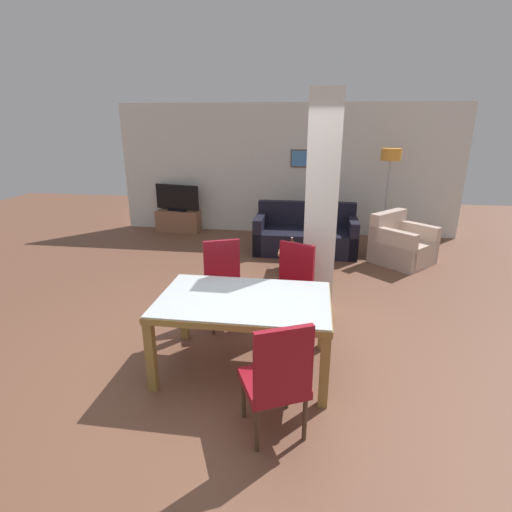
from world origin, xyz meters
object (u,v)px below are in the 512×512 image
Objects in this scene: armchair at (401,246)px; floor_lamp at (390,163)px; coffee_table at (301,260)px; dining_table at (244,312)px; sofa at (305,236)px; dining_chair_near_right at (277,377)px; dining_chair_far_right at (292,284)px; tv_stand at (179,221)px; tv_screen at (177,198)px; bottle at (292,246)px; dining_chair_far_left at (224,281)px.

armchair is 1.70m from floor_lamp.
armchair reaches higher than coffee_table.
dining_table is 3.93m from sofa.
dining_chair_near_right reaches higher than armchair.
dining_chair_far_right is 1.07× the size of tv_stand.
sofa is 1.00× the size of floor_lamp.
tv_screen reaches higher than armchair.
sofa is at bearing 81.61° from bottle.
dining_chair_far_right is (0.40, 0.93, -0.08)m from dining_table.
armchair reaches higher than dining_table.
coffee_table is at bearing 64.33° from dining_chair_near_right.
tv_screen is at bearing -65.42° from armchair.
floor_lamp reaches higher than dining_chair_far_right.
dining_table is at bearing 90.00° from dining_chair_far_left.
sofa reaches higher than dining_table.
dining_chair_near_right is 0.54× the size of sofa.
tv_stand is (-2.74, 4.00, -0.30)m from dining_chair_far_right.
sofa is at bearing 88.23° from coffee_table.
dining_chair_far_left is at bearing 128.60° from tv_screen.
sofa is 1.28m from bottle.
dining_chair_far_right is at bearing 157.05° from dining_chair_far_left.
tv_stand is at bearing 139.01° from bottle.
coffee_table is 0.38× the size of floor_lamp.
sofa is at bearing -68.35° from dining_chair_far_right.
sofa reaches higher than armchair.
bottle is 3.51m from tv_stand.
dining_chair_near_right is at bearing -88.40° from bottle.
dining_chair_far_right is at bearing -86.77° from bottle.
tv_stand is (-1.94, 4.01, -0.30)m from dining_chair_far_left.
dining_chair_far_left is 3.11m from sofa.
tv_screen is (-4.48, 1.45, 0.45)m from armchair.
coffee_table is at bearing 88.23° from sofa.
dining_table is 1.36× the size of armchair.
dining_chair_far_left is 1.00× the size of dining_chair_far_right.
tv_screen is (-2.74, 5.80, 0.21)m from dining_chair_near_right.
dining_chair_near_right is 3.50m from bottle.
dining_chair_near_right is 0.99× the size of tv_screen.
dining_chair_far_left reaches higher than bottle.
floor_lamp reaches higher than bottle.
coffee_table is at bearing -37.84° from tv_stand.
dining_table is 2.28× the size of coffee_table.
floor_lamp is (4.35, -0.34, 0.84)m from tv_screen.
floor_lamp reaches higher than dining_chair_far_left.
floor_lamp is at bearing -90.41° from dining_chair_far_right.
dining_chair_near_right is 5.79m from floor_lamp.
tv_screen reaches higher than dining_table.
dining_chair_far_left is 1.41× the size of coffee_table.
dining_chair_near_right is 6.42m from tv_screen.
floor_lamp is at bearing -131.18° from armchair.
dining_table is 6.98× the size of bottle.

